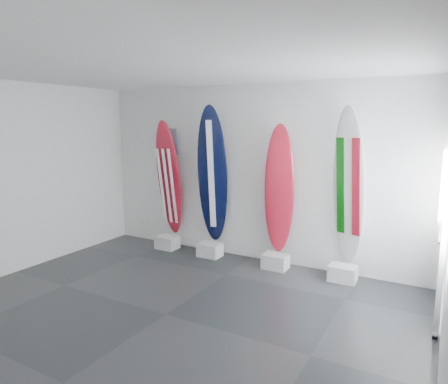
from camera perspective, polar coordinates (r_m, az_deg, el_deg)
The scene contains 13 objects.
floor at distance 5.31m, azimuth -8.21°, elevation -16.73°, with size 6.00×6.00×0.00m, color black.
ceiling at distance 4.80m, azimuth -9.11°, elevation 17.32°, with size 6.00×6.00×0.00m, color white.
wall_back at distance 6.95m, azimuth 4.09°, elevation 2.62°, with size 6.00×6.00×0.00m, color white.
wall_left at distance 7.07m, azimuth -28.25°, elevation 1.60°, with size 5.00×5.00×0.00m, color white.
display_block_usa at distance 7.80m, azimuth -8.01°, elevation -7.04°, with size 0.40×0.30×0.24m, color silver.
surfboard_usa at distance 7.62m, azimuth -7.76°, elevation 1.85°, with size 0.50×0.08×2.20m, color maroon.
display_block_navy at distance 7.29m, azimuth -2.01°, elevation -8.16°, with size 0.40×0.30×0.24m, color silver.
surfboard_navy at distance 7.08m, azimuth -1.65°, elevation 2.37°, with size 0.55×0.08×2.44m, color black.
display_block_swiss at distance 6.76m, azimuth 7.26°, elevation -9.69°, with size 0.40×0.30×0.24m, color silver.
surfboard_swiss at distance 6.56m, azimuth 7.81°, elevation 0.32°, with size 0.48×0.08×2.11m, color maroon.
display_block_italy at distance 6.46m, azimuth 16.41°, elevation -10.94°, with size 0.40×0.30×0.24m, color silver.
surfboard_italy at distance 6.23m, azimuth 17.18°, elevation 0.68°, with size 0.54×0.08×2.38m, color white.
wall_outlet at distance 8.47m, azimuth -11.28°, elevation -4.18°, with size 0.09×0.02×0.13m, color silver.
Camera 1 is at (2.93, -3.75, 2.35)m, focal length 32.40 mm.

